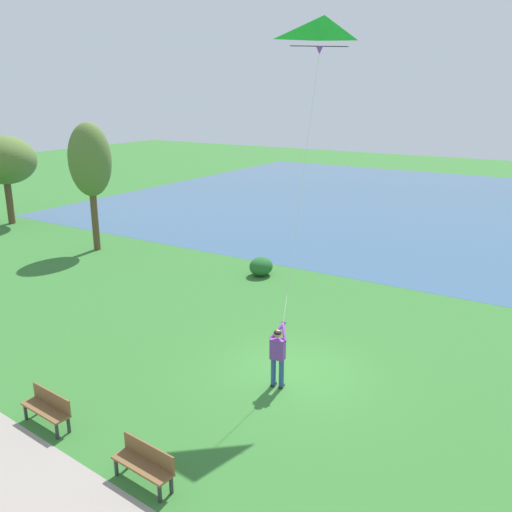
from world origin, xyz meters
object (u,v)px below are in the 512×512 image
object	(u,v)px
person_kite_flyer	(278,352)
tree_treeline_left	(4,160)
park_bench_near_walkway	(145,462)
park_bench_far_walkway	(48,406)
flying_kite	(323,38)
tree_horizon_far	(90,161)
lakeside_shrub	(261,266)

from	to	relation	value
person_kite_flyer	tree_treeline_left	bearing A→B (deg)	70.62
park_bench_near_walkway	park_bench_far_walkway	bearing A→B (deg)	85.01
person_kite_flyer	flying_kite	bearing A→B (deg)	3.65
park_bench_near_walkway	tree_horizon_far	bearing A→B (deg)	50.53
tree_treeline_left	lakeside_shrub	bearing A→B (deg)	-91.32
flying_kite	tree_treeline_left	world-z (taller)	flying_kite
park_bench_near_walkway	lakeside_shrub	xyz separation A→B (m)	(12.99, 5.11, -0.09)
park_bench_far_walkway	lakeside_shrub	distance (m)	12.79
flying_kite	park_bench_far_walkway	world-z (taller)	flying_kite
park_bench_near_walkway	tree_horizon_far	world-z (taller)	tree_horizon_far
lakeside_shrub	person_kite_flyer	bearing A→B (deg)	-145.76
tree_treeline_left	tree_horizon_far	distance (m)	9.29
person_kite_flyer	lakeside_shrub	world-z (taller)	person_kite_flyer
park_bench_far_walkway	lakeside_shrub	size ratio (longest dim) A/B	1.32
park_bench_near_walkway	tree_treeline_left	distance (m)	27.54
flying_kite	lakeside_shrub	distance (m)	11.76
park_bench_far_walkway	tree_treeline_left	size ratio (longest dim) A/B	0.28
park_bench_near_walkway	park_bench_far_walkway	xyz separation A→B (m)	(0.30, 3.49, 0.00)
park_bench_near_walkway	tree_horizon_far	xyz separation A→B (m)	(12.06, 14.64, 4.10)
park_bench_near_walkway	park_bench_far_walkway	world-z (taller)	same
person_kite_flyer	tree_treeline_left	distance (m)	25.81
flying_kite	tree_treeline_left	size ratio (longest dim) A/B	1.47
park_bench_near_walkway	lakeside_shrub	distance (m)	13.96
park_bench_far_walkway	tree_treeline_left	bearing A→B (deg)	57.17
flying_kite	tree_horizon_far	size ratio (longest dim) A/B	1.22
flying_kite	lakeside_shrub	world-z (taller)	flying_kite
person_kite_flyer	flying_kite	size ratio (longest dim) A/B	0.23
person_kite_flyer	park_bench_near_walkway	size ratio (longest dim) A/B	1.19
person_kite_flyer	tree_treeline_left	size ratio (longest dim) A/B	0.34
person_kite_flyer	tree_horizon_far	world-z (taller)	tree_horizon_far
tree_treeline_left	lakeside_shrub	distance (m)	19.03
person_kite_flyer	lakeside_shrub	size ratio (longest dim) A/B	1.57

